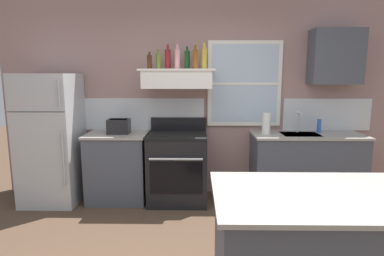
# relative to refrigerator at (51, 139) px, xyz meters

# --- Properties ---
(back_wall) EXTENTS (5.40, 0.11, 2.70)m
(back_wall) POSITION_rel_refrigerator_xyz_m (1.93, 0.39, 0.51)
(back_wall) COLOR gray
(back_wall) RESTS_ON ground_plane
(refrigerator) EXTENTS (0.70, 0.72, 1.69)m
(refrigerator) POSITION_rel_refrigerator_xyz_m (0.00, 0.00, 0.00)
(refrigerator) COLOR #B7BABC
(refrigerator) RESTS_ON ground_plane
(counter_left_of_stove) EXTENTS (0.79, 0.63, 0.91)m
(counter_left_of_stove) POSITION_rel_refrigerator_xyz_m (0.85, 0.06, -0.39)
(counter_left_of_stove) COLOR #474C56
(counter_left_of_stove) RESTS_ON ground_plane
(toaster) EXTENTS (0.30, 0.20, 0.19)m
(toaster) POSITION_rel_refrigerator_xyz_m (0.88, 0.05, 0.16)
(toaster) COLOR black
(toaster) RESTS_ON counter_left_of_stove
(stove_range) EXTENTS (0.76, 0.69, 1.09)m
(stove_range) POSITION_rel_refrigerator_xyz_m (1.65, 0.02, -0.38)
(stove_range) COLOR black
(stove_range) RESTS_ON ground_plane
(range_hood_shelf) EXTENTS (0.96, 0.52, 0.24)m
(range_hood_shelf) POSITION_rel_refrigerator_xyz_m (1.65, 0.12, 0.78)
(range_hood_shelf) COLOR white
(bottle_brown_stout) EXTENTS (0.06, 0.06, 0.21)m
(bottle_brown_stout) POSITION_rel_refrigerator_xyz_m (1.30, 0.08, 0.99)
(bottle_brown_stout) COLOR #381E0F
(bottle_brown_stout) RESTS_ON range_hood_shelf
(bottle_olive_oil_square) EXTENTS (0.06, 0.06, 0.25)m
(bottle_olive_oil_square) POSITION_rel_refrigerator_xyz_m (1.41, 0.11, 1.00)
(bottle_olive_oil_square) COLOR #4C601E
(bottle_olive_oil_square) RESTS_ON range_hood_shelf
(bottle_red_label_wine) EXTENTS (0.07, 0.07, 0.31)m
(bottle_red_label_wine) POSITION_rel_refrigerator_xyz_m (1.52, 0.17, 1.03)
(bottle_red_label_wine) COLOR maroon
(bottle_red_label_wine) RESTS_ON range_hood_shelf
(bottle_rose_pink) EXTENTS (0.07, 0.07, 0.31)m
(bottle_rose_pink) POSITION_rel_refrigerator_xyz_m (1.65, 0.12, 1.03)
(bottle_rose_pink) COLOR #C67F84
(bottle_rose_pink) RESTS_ON range_hood_shelf
(bottle_dark_green_wine) EXTENTS (0.07, 0.07, 0.29)m
(bottle_dark_green_wine) POSITION_rel_refrigerator_xyz_m (1.78, 0.14, 1.02)
(bottle_dark_green_wine) COLOR #143819
(bottle_dark_green_wine) RESTS_ON range_hood_shelf
(bottle_amber_wine) EXTENTS (0.07, 0.07, 0.30)m
(bottle_amber_wine) POSITION_rel_refrigerator_xyz_m (1.88, 0.06, 1.03)
(bottle_amber_wine) COLOR brown
(bottle_amber_wine) RESTS_ON range_hood_shelf
(bottle_champagne_gold_foil) EXTENTS (0.08, 0.08, 0.33)m
(bottle_champagne_gold_foil) POSITION_rel_refrigerator_xyz_m (1.99, 0.15, 1.04)
(bottle_champagne_gold_foil) COLOR #B29333
(bottle_champagne_gold_foil) RESTS_ON range_hood_shelf
(counter_right_with_sink) EXTENTS (1.43, 0.63, 0.91)m
(counter_right_with_sink) POSITION_rel_refrigerator_xyz_m (3.35, 0.06, -0.39)
(counter_right_with_sink) COLOR #474C56
(counter_right_with_sink) RESTS_ON ground_plane
(sink_faucet) EXTENTS (0.03, 0.17, 0.28)m
(sink_faucet) POSITION_rel_refrigerator_xyz_m (3.25, 0.16, 0.24)
(sink_faucet) COLOR silver
(sink_faucet) RESTS_ON counter_right_with_sink
(paper_towel_roll) EXTENTS (0.11, 0.11, 0.27)m
(paper_towel_roll) POSITION_rel_refrigerator_xyz_m (2.81, 0.06, 0.20)
(paper_towel_roll) COLOR white
(paper_towel_roll) RESTS_ON counter_right_with_sink
(dish_soap_bottle) EXTENTS (0.06, 0.06, 0.18)m
(dish_soap_bottle) POSITION_rel_refrigerator_xyz_m (3.53, 0.16, 0.16)
(dish_soap_bottle) COLOR blue
(dish_soap_bottle) RESTS_ON counter_right_with_sink
(upper_cabinet_right) EXTENTS (0.64, 0.32, 0.70)m
(upper_cabinet_right) POSITION_rel_refrigerator_xyz_m (3.70, 0.20, 1.06)
(upper_cabinet_right) COLOR #474C56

